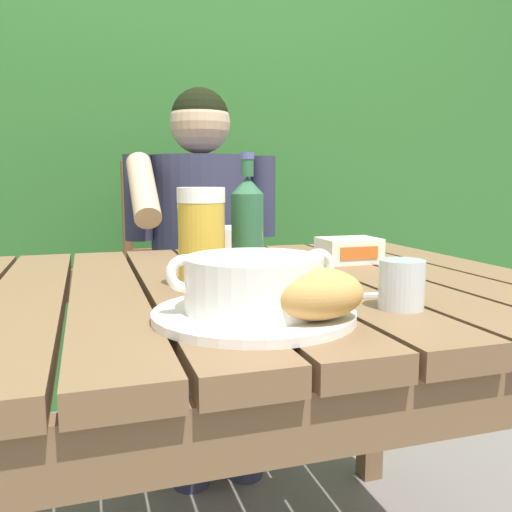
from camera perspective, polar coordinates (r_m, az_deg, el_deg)
The scene contains 13 objects.
dining_table at distance 1.03m, azimuth -1.08°, elevation -7.79°, with size 1.13×0.93×0.73m.
hedge_backdrop at distance 2.57m, azimuth -7.76°, elevation 16.17°, with size 3.91×0.88×2.80m.
chair_near_diner at distance 1.93m, azimuth -6.66°, elevation -4.77°, with size 0.46×0.44×0.98m.
person_eating at distance 1.70m, azimuth -5.59°, elevation 1.10°, with size 0.48×0.47×1.20m.
serving_plate at distance 0.73m, azimuth -0.23°, elevation -6.19°, with size 0.28×0.28×0.01m.
soup_bowl at distance 0.72m, azimuth -0.23°, elevation -2.78°, with size 0.24×0.19×0.08m.
bread_roll at distance 0.68m, azimuth 6.42°, elevation -4.02°, with size 0.13×0.10×0.07m.
beer_glass at distance 0.92m, azimuth -5.80°, elevation 1.90°, with size 0.08×0.08×0.17m.
beer_bottle at distance 0.98m, azimuth -0.84°, elevation 3.08°, with size 0.06×0.06×0.23m.
water_glass_small at distance 0.80m, azimuth 15.22°, elevation -2.93°, with size 0.07×0.07×0.07m.
butter_tub at distance 1.22m, azimuth 9.85°, elevation 0.62°, with size 0.13×0.10×0.06m.
table_knife at distance 0.86m, azimuth 8.47°, elevation -4.20°, with size 0.17×0.04×0.01m.
diner_bowl at distance 1.37m, azimuth -2.57°, elevation 1.74°, with size 0.13×0.13×0.06m.
Camera 1 is at (-0.28, -0.95, 0.92)m, focal length 37.60 mm.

